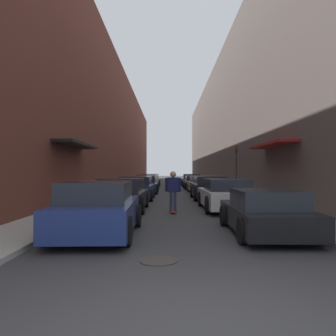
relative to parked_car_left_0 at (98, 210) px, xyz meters
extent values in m
plane|color=#38383A|center=(2.09, 22.65, -0.67)|extent=(151.78, 151.78, 0.00)
cube|color=#A3A099|center=(-2.05, 29.54, -0.61)|extent=(1.80, 68.99, 0.12)
cube|color=#A3A099|center=(6.22, 29.54, -0.61)|extent=(1.80, 68.99, 0.12)
cube|color=brown|center=(-4.95, 29.54, 5.62)|extent=(4.00, 68.99, 12.56)
cube|color=black|center=(-2.55, 7.12, 2.23)|extent=(1.00, 4.80, 0.12)
cube|color=#564C47|center=(9.12, 29.54, 6.24)|extent=(4.00, 68.99, 13.81)
cube|color=maroon|center=(6.72, 7.12, 2.23)|extent=(1.00, 4.80, 0.12)
cube|color=navy|center=(0.00, 0.05, -0.14)|extent=(1.92, 4.09, 0.70)
cube|color=#232833|center=(0.00, -0.15, 0.47)|extent=(1.65, 2.14, 0.51)
cylinder|color=black|center=(-0.88, 1.30, -0.33)|extent=(0.18, 0.66, 0.66)
cylinder|color=black|center=(0.88, 1.30, -0.33)|extent=(0.18, 0.66, 0.66)
cylinder|color=black|center=(-0.88, -1.20, -0.33)|extent=(0.18, 0.66, 0.66)
cylinder|color=black|center=(0.88, -1.20, -0.33)|extent=(0.18, 0.66, 0.66)
cube|color=black|center=(-0.14, 5.32, -0.16)|extent=(1.99, 4.09, 0.61)
cube|color=#232833|center=(-0.14, 5.12, 0.41)|extent=(1.71, 2.14, 0.54)
cylinder|color=black|center=(-1.06, 6.58, -0.31)|extent=(0.18, 0.72, 0.72)
cylinder|color=black|center=(0.79, 6.58, -0.31)|extent=(0.18, 0.72, 0.72)
cylinder|color=black|center=(-1.06, 4.07, -0.31)|extent=(0.18, 0.72, 0.72)
cylinder|color=black|center=(0.79, 4.07, -0.31)|extent=(0.18, 0.72, 0.72)
cube|color=navy|center=(-0.07, 10.55, -0.16)|extent=(2.03, 4.03, 0.67)
cube|color=#232833|center=(-0.07, 10.35, 0.43)|extent=(1.75, 2.11, 0.50)
cylinder|color=black|center=(-1.02, 11.79, -0.35)|extent=(0.18, 0.64, 0.64)
cylinder|color=black|center=(0.87, 11.79, -0.35)|extent=(0.18, 0.64, 0.64)
cylinder|color=black|center=(-1.02, 9.32, -0.35)|extent=(0.18, 0.64, 0.64)
cylinder|color=black|center=(0.87, 9.32, -0.35)|extent=(0.18, 0.64, 0.64)
cube|color=navy|center=(0.01, 15.79, -0.19)|extent=(1.96, 3.97, 0.57)
cube|color=#232833|center=(0.01, 15.59, 0.36)|extent=(1.72, 2.07, 0.54)
cylinder|color=black|center=(-0.93, 17.01, -0.33)|extent=(0.18, 0.68, 0.68)
cylinder|color=black|center=(0.96, 17.01, -0.33)|extent=(0.18, 0.68, 0.68)
cylinder|color=black|center=(-0.93, 14.56, -0.33)|extent=(0.18, 0.68, 0.68)
cylinder|color=black|center=(0.96, 14.56, -0.33)|extent=(0.18, 0.68, 0.68)
cube|color=#232326|center=(-0.07, 21.37, -0.18)|extent=(2.02, 4.59, 0.63)
cube|color=#232833|center=(-0.07, 21.14, 0.40)|extent=(1.73, 2.41, 0.53)
cylinder|color=black|center=(-1.00, 22.78, -0.36)|extent=(0.18, 0.61, 0.61)
cylinder|color=black|center=(0.86, 22.78, -0.36)|extent=(0.18, 0.61, 0.61)
cylinder|color=black|center=(-1.00, 19.96, -0.36)|extent=(0.18, 0.61, 0.61)
cylinder|color=black|center=(0.86, 19.96, -0.36)|extent=(0.18, 0.61, 0.61)
cube|color=black|center=(-0.10, 26.77, -0.16)|extent=(2.00, 4.28, 0.64)
cube|color=#232833|center=(-0.10, 26.56, 0.41)|extent=(1.72, 2.24, 0.51)
cylinder|color=black|center=(-1.03, 28.08, -0.32)|extent=(0.18, 0.68, 0.68)
cylinder|color=black|center=(0.83, 28.08, -0.32)|extent=(0.18, 0.68, 0.68)
cylinder|color=black|center=(-1.03, 25.46, -0.32)|extent=(0.18, 0.68, 0.68)
cylinder|color=black|center=(0.83, 25.46, -0.32)|extent=(0.18, 0.68, 0.68)
cube|color=black|center=(4.33, 0.25, -0.22)|extent=(1.83, 4.04, 0.55)
cube|color=#232833|center=(4.33, 0.05, 0.28)|extent=(1.58, 2.11, 0.45)
cylinder|color=black|center=(3.47, 1.50, -0.36)|extent=(0.18, 0.61, 0.61)
cylinder|color=black|center=(5.18, 1.50, -0.36)|extent=(0.18, 0.61, 0.61)
cylinder|color=black|center=(3.47, -0.99, -0.36)|extent=(0.18, 0.61, 0.61)
cylinder|color=black|center=(5.18, -0.99, -0.36)|extent=(0.18, 0.61, 0.61)
cube|color=silver|center=(4.23, 5.57, -0.15)|extent=(1.94, 4.61, 0.66)
cube|color=#232833|center=(4.23, 5.34, 0.42)|extent=(1.68, 2.40, 0.48)
cylinder|color=black|center=(3.30, 6.99, -0.32)|extent=(0.18, 0.69, 0.69)
cylinder|color=black|center=(5.15, 6.99, -0.32)|extent=(0.18, 0.69, 0.69)
cylinder|color=black|center=(3.30, 4.14, -0.32)|extent=(0.18, 0.69, 0.69)
cylinder|color=black|center=(5.15, 4.14, -0.32)|extent=(0.18, 0.69, 0.69)
cube|color=black|center=(4.21, 10.82, -0.12)|extent=(1.92, 4.41, 0.70)
cube|color=#232833|center=(4.21, 10.60, 0.46)|extent=(1.68, 2.30, 0.46)
cylinder|color=black|center=(3.28, 12.19, -0.32)|extent=(0.18, 0.70, 0.70)
cylinder|color=black|center=(5.13, 12.19, -0.32)|extent=(0.18, 0.70, 0.70)
cylinder|color=black|center=(3.28, 9.46, -0.32)|extent=(0.18, 0.70, 0.70)
cylinder|color=black|center=(5.13, 9.46, -0.32)|extent=(0.18, 0.70, 0.70)
cube|color=#B7B7BC|center=(4.28, 15.98, -0.16)|extent=(1.88, 4.72, 0.66)
cube|color=#232833|center=(4.28, 15.75, 0.40)|extent=(1.61, 2.47, 0.45)
cylinder|color=black|center=(3.43, 17.43, -0.35)|extent=(0.18, 0.63, 0.63)
cylinder|color=black|center=(5.13, 17.43, -0.35)|extent=(0.18, 0.63, 0.63)
cylinder|color=black|center=(3.43, 14.53, -0.35)|extent=(0.18, 0.63, 0.63)
cylinder|color=black|center=(5.13, 14.53, -0.35)|extent=(0.18, 0.63, 0.63)
cube|color=black|center=(4.23, 21.24, -0.22)|extent=(1.94, 4.18, 0.56)
cube|color=#232833|center=(4.23, 21.03, 0.30)|extent=(1.69, 2.18, 0.48)
cylinder|color=black|center=(3.30, 22.53, -0.36)|extent=(0.18, 0.61, 0.61)
cylinder|color=black|center=(5.17, 22.53, -0.36)|extent=(0.18, 0.61, 0.61)
cylinder|color=black|center=(3.30, 19.95, -0.36)|extent=(0.18, 0.61, 0.61)
cylinder|color=black|center=(5.17, 19.95, -0.36)|extent=(0.18, 0.61, 0.61)
cube|color=#515459|center=(4.26, 26.70, -0.13)|extent=(2.02, 4.45, 0.69)
cube|color=#232833|center=(4.26, 26.47, 0.44)|extent=(1.74, 2.33, 0.44)
cylinder|color=black|center=(3.32, 28.06, -0.32)|extent=(0.18, 0.69, 0.69)
cylinder|color=black|center=(5.21, 28.06, -0.32)|extent=(0.18, 0.69, 0.69)
cylinder|color=black|center=(3.32, 25.33, -0.32)|extent=(0.18, 0.69, 0.69)
cylinder|color=black|center=(5.21, 25.33, -0.32)|extent=(0.18, 0.69, 0.69)
cube|color=#B2231E|center=(1.98, 4.51, -0.60)|extent=(0.20, 0.78, 0.02)
cylinder|color=beige|center=(1.91, 4.76, -0.64)|extent=(0.03, 0.06, 0.06)
cylinder|color=beige|center=(2.06, 4.76, -0.64)|extent=(0.03, 0.06, 0.06)
cylinder|color=beige|center=(1.91, 4.26, -0.64)|extent=(0.03, 0.06, 0.06)
cylinder|color=beige|center=(2.06, 4.26, -0.64)|extent=(0.03, 0.06, 0.06)
cylinder|color=#2D3351|center=(1.90, 4.51, -0.22)|extent=(0.11, 0.11, 0.75)
cylinder|color=#2D3351|center=(2.06, 4.51, -0.22)|extent=(0.11, 0.11, 0.75)
cube|color=#191E4C|center=(1.98, 4.51, 0.45)|extent=(0.45, 0.20, 0.58)
sphere|color=tan|center=(1.98, 4.51, 0.86)|extent=(0.24, 0.24, 0.24)
cylinder|color=#191E4C|center=(1.71, 4.51, 0.45)|extent=(0.09, 0.09, 0.54)
cylinder|color=#191E4C|center=(2.25, 4.51, 0.45)|extent=(0.09, 0.09, 0.54)
cylinder|color=#332D28|center=(1.61, -2.34, -0.66)|extent=(0.70, 0.70, 0.02)
cylinder|color=#2D2D2D|center=(6.61, 14.72, 1.09)|extent=(0.10, 0.10, 3.28)
cube|color=#332D0F|center=(6.61, 14.72, 2.51)|extent=(0.16, 0.16, 0.45)
sphere|color=red|center=(6.61, 14.63, 2.62)|extent=(0.11, 0.11, 0.11)
camera|label=1|loc=(1.78, -8.37, 1.00)|focal=35.00mm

